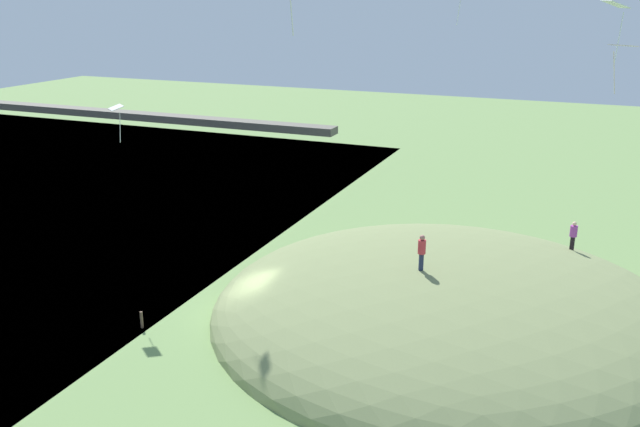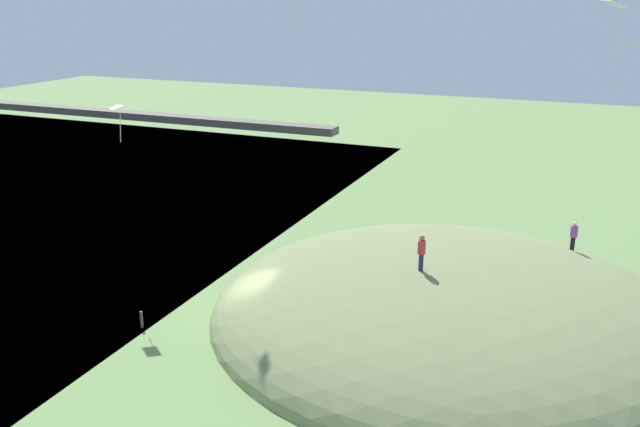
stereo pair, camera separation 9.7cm
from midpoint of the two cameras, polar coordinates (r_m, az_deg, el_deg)
The scene contains 9 objects.
ground_plane at distance 34.46m, azimuth -6.35°, elevation -8.39°, with size 160.00×160.00×0.00m, color #6D8D4F.
grass_hill at distance 34.46m, azimuth 10.61°, elevation -8.61°, with size 23.62×22.66×6.07m, color #798554.
bridge_deck_far at distance 74.27m, azimuth -18.27°, elevation 8.08°, with size 52.61×1.80×0.70m, color #5D594F.
person_watching_kites at distance 31.57m, azimuth 8.50°, elevation -2.89°, with size 0.51×0.51×1.75m.
person_with_child at distance 38.67m, azimuth 20.53°, elevation -1.49°, with size 0.55×0.55×1.59m.
kite_2 at distance 36.85m, azimuth -16.87°, elevation 8.40°, with size 1.14×1.09×1.92m.
kite_3 at distance 27.68m, azimuth 23.58°, elevation 15.65°, with size 1.09×1.30×2.41m.
kite_5 at distance 25.85m, azimuth 24.03°, elevation 12.57°, with size 1.00×0.91×1.70m.
mooring_post at distance 33.84m, azimuth -14.89°, elevation -8.65°, with size 0.14×0.14×0.84m, color brown.
Camera 1 is at (15.21, -26.91, 15.23)m, focal length 37.94 mm.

